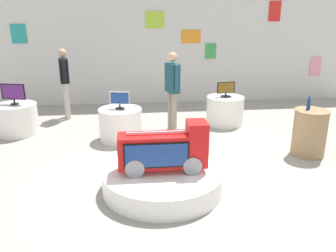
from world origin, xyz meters
TOP-DOWN VIEW (x-y plane):
  - ground_plane at (0.00, 0.00)m, footprint 30.00×30.00m
  - back_wall_display at (0.01, 4.74)m, footprint 11.21×0.13m
  - main_display_pedestal at (-0.37, -0.44)m, footprint 1.71×1.71m
  - novelty_firetruck_tv at (-0.35, -0.45)m, footprint 1.22×0.41m
  - display_pedestal_left_rear at (-1.02, 1.74)m, footprint 0.85×0.85m
  - tv_on_left_rear at (-1.01, 1.74)m, footprint 0.38×0.19m
  - display_pedestal_center_rear at (-3.18, 2.33)m, footprint 0.85×0.85m
  - tv_on_center_rear at (-3.18, 2.32)m, footprint 0.51×0.18m
  - display_pedestal_right_rear at (1.33, 2.54)m, footprint 0.84×0.84m
  - tv_on_right_rear at (1.33, 2.53)m, footprint 0.42×0.24m
  - side_table_round at (2.32, 0.58)m, footprint 0.59×0.59m
  - bottle_on_side_table at (2.26, 0.62)m, footprint 0.07×0.07m
  - shopper_browsing_near_truck at (-2.34, 3.40)m, footprint 0.28×0.55m
  - shopper_browsing_rear at (0.07, 2.18)m, footprint 0.29×0.54m

SIDE VIEW (x-z plane):
  - ground_plane at x=0.00m, z-range 0.00..0.00m
  - main_display_pedestal at x=-0.37m, z-range 0.00..0.30m
  - display_pedestal_left_rear at x=-1.02m, z-range 0.00..0.63m
  - display_pedestal_center_rear at x=-3.18m, z-range 0.00..0.63m
  - display_pedestal_right_rear at x=1.33m, z-range 0.00..0.63m
  - side_table_round at x=2.32m, z-range 0.01..0.83m
  - novelty_firetruck_tv at x=-0.35m, z-range 0.24..0.94m
  - tv_on_right_rear at x=1.33m, z-range 0.64..0.97m
  - tv_on_left_rear at x=-1.01m, z-range 0.65..0.99m
  - tv_on_center_rear at x=-3.18m, z-range 0.66..1.09m
  - bottle_on_side_table at x=2.26m, z-range 0.80..1.04m
  - shopper_browsing_near_truck at x=-2.34m, z-range 0.14..1.80m
  - shopper_browsing_rear at x=0.07m, z-range 0.14..1.82m
  - back_wall_display at x=0.01m, z-range 0.00..3.00m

